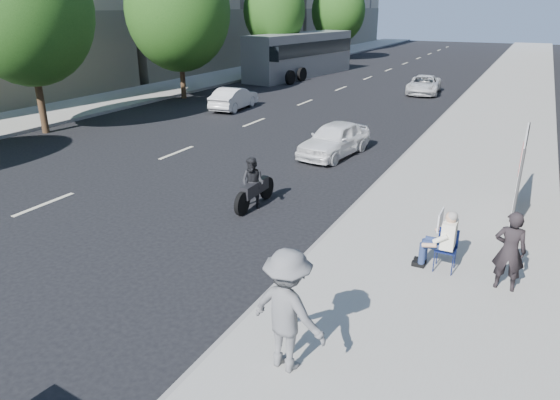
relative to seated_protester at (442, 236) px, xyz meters
The scene contains 16 objects.
ground 5.20m from the seated_protester, 144.32° to the right, with size 160.00×160.00×0.00m, color black.
near_sidewalk 17.03m from the seated_protester, 90.55° to the left, with size 5.00×120.00×0.15m, color gray.
far_sidewalk 26.97m from the seated_protester, 140.88° to the left, with size 4.50×120.00×0.15m, color gray.
tree_far_b 19.04m from the seated_protester, 164.33° to the left, with size 5.40×5.40×8.24m.
tree_far_c 23.70m from the seated_protester, 139.96° to the left, with size 6.00×6.00×8.47m.
tree_far_d 32.63m from the seated_protester, 123.48° to the left, with size 4.80×4.80×7.65m.
tree_far_e 44.90m from the seated_protester, 113.54° to the left, with size 5.40×5.40×7.89m.
seated_protester is the anchor object (origin of this frame).
jogger 4.38m from the seated_protester, 109.75° to the right, with size 1.24×0.72×1.93m, color slate.
pedestrian_woman 1.29m from the seated_protester, 11.18° to the right, with size 0.58×0.38×1.60m, color black.
protest_banner 3.76m from the seated_protester, 71.33° to the left, with size 0.08×3.06×2.20m.
white_sedan_near 9.02m from the seated_protester, 124.93° to the left, with size 1.48×3.67×1.25m, color white.
white_sedan_mid 18.88m from the seated_protester, 134.71° to the left, with size 1.26×3.60×1.19m, color silver.
white_sedan_far 23.85m from the seated_protester, 102.57° to the left, with size 1.88×4.08×1.13m, color white.
motorcycle 5.50m from the seated_protester, 163.88° to the left, with size 0.70×2.04×1.42m.
bus 31.80m from the seated_protester, 119.82° to the left, with size 4.19×12.33×3.30m.
Camera 1 is at (5.37, -6.66, 5.22)m, focal length 32.00 mm.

